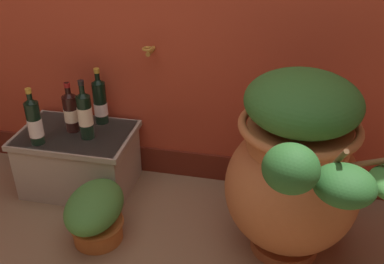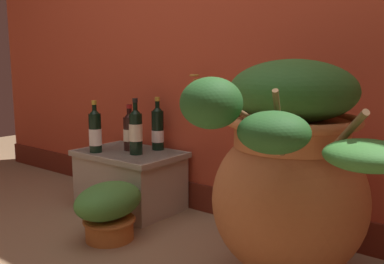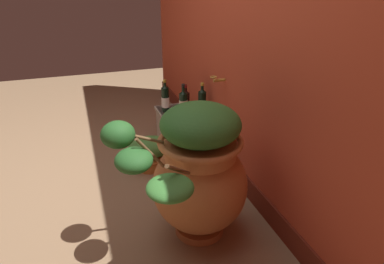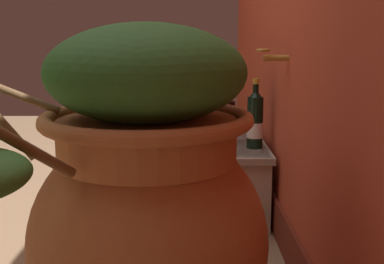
% 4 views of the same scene
% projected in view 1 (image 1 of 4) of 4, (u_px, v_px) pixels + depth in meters
% --- Properties ---
extents(terracotta_urn, '(0.77, 0.86, 0.89)m').
position_uv_depth(terracotta_urn, '(296.00, 170.00, 1.92)').
color(terracotta_urn, '#B26638').
rests_on(terracotta_urn, ground_plane).
extents(stone_ledge, '(0.62, 0.42, 0.35)m').
position_uv_depth(stone_ledge, '(79.00, 158.00, 2.49)').
color(stone_ledge, '#B2A893').
rests_on(stone_ledge, ground_plane).
extents(wine_bottle_left, '(0.08, 0.08, 0.32)m').
position_uv_depth(wine_bottle_left, '(100.00, 101.00, 2.45)').
color(wine_bottle_left, black).
rests_on(wine_bottle_left, stone_ledge).
extents(wine_bottle_middle, '(0.08, 0.08, 0.28)m').
position_uv_depth(wine_bottle_middle, '(71.00, 110.00, 2.38)').
color(wine_bottle_middle, black).
rests_on(wine_bottle_middle, stone_ledge).
extents(wine_bottle_right, '(0.08, 0.08, 0.32)m').
position_uv_depth(wine_bottle_right, '(85.00, 113.00, 2.30)').
color(wine_bottle_right, black).
rests_on(wine_bottle_right, stone_ledge).
extents(wine_bottle_back, '(0.07, 0.07, 0.31)m').
position_uv_depth(wine_bottle_back, '(34.00, 121.00, 2.26)').
color(wine_bottle_back, black).
rests_on(wine_bottle_back, stone_ledge).
extents(potted_shrub, '(0.26, 0.37, 0.29)m').
position_uv_depth(potted_shrub, '(95.00, 213.00, 2.13)').
color(potted_shrub, '#C17033').
rests_on(potted_shrub, ground_plane).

